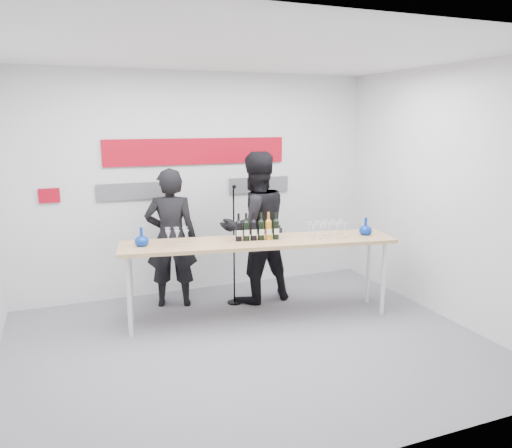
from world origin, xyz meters
The scene contains 12 objects.
ground centered at (0.00, 0.00, 0.00)m, with size 5.00×5.00×0.00m, color slate.
back_wall centered at (0.00, 2.00, 1.50)m, with size 5.00×0.04×3.00m, color silver.
signage centered at (-0.06, 1.97, 1.81)m, with size 3.38×0.02×0.79m.
tasting_table centered at (0.38, 0.67, 0.90)m, with size 3.30×1.18×0.97m.
wine_bottles centered at (0.36, 0.70, 1.14)m, with size 0.53×0.16×0.33m.
decanter_left centered at (-0.96, 0.91, 1.08)m, with size 0.16×0.16×0.21m, color #082E9A, non-canonical shape.
decanter_right centered at (1.71, 0.46, 1.08)m, with size 0.16×0.16×0.21m, color #082E9A, non-canonical shape.
glasses_left centered at (-0.57, 0.83, 1.06)m, with size 0.29×0.26×0.18m.
glasses_right centered at (1.21, 0.53, 1.06)m, with size 0.49×0.29×0.18m.
presenter_left centered at (-0.50, 1.49, 0.89)m, with size 0.65×0.43×1.79m, color black.
presenter_right centered at (0.56, 1.27, 0.99)m, with size 0.96×0.75×1.98m, color black.
mic_stand centered at (0.26, 1.24, 0.48)m, with size 0.18×0.18×1.58m.
Camera 1 is at (-1.77, -4.64, 2.37)m, focal length 35.00 mm.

